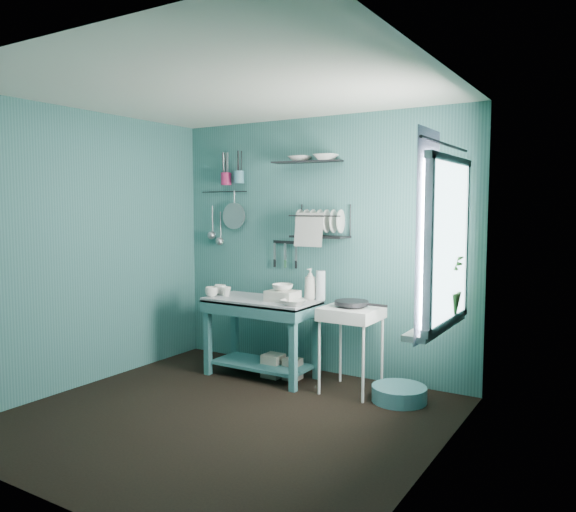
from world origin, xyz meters
The scene contains 36 objects.
floor centered at (0.00, 0.00, 0.00)m, with size 3.20×3.20×0.00m, color black.
ceiling centered at (0.00, 0.00, 2.50)m, with size 3.20×3.20×0.00m, color silver.
wall_back centered at (0.00, 1.50, 1.25)m, with size 3.20×3.20×0.00m, color #326765.
wall_front centered at (0.00, -1.50, 1.25)m, with size 3.20×3.20×0.00m, color #326765.
wall_left centered at (-1.60, 0.00, 1.25)m, with size 3.00×3.00×0.00m, color #326765.
wall_right centered at (1.60, 0.00, 1.25)m, with size 3.00×3.00×0.00m, color #326765.
work_counter centered at (-0.36, 1.03, 0.38)m, with size 1.07×0.54×0.76m, color #356D6F.
mug_left centered at (-0.84, 0.87, 0.81)m, with size 0.12×0.12×0.10m, color silver.
mug_mid centered at (-0.74, 0.97, 0.80)m, with size 0.10×0.10×0.09m, color silver.
mug_right centered at (-0.86, 1.03, 0.81)m, with size 0.12×0.12×0.10m, color silver.
wash_tub centered at (-0.11, 1.01, 0.81)m, with size 0.28×0.22×0.10m, color beige.
tub_bowl centered at (-0.11, 1.01, 0.89)m, with size 0.20×0.20×0.06m, color silver.
soap_bottle centered at (0.06, 1.23, 0.91)m, with size 0.12×0.12×0.30m, color beige.
water_bottle centered at (0.16, 1.25, 0.90)m, with size 0.09×0.09×0.28m, color silver.
counter_bowl centered at (0.09, 0.88, 0.78)m, with size 0.22×0.22×0.05m, color silver.
hotplate_stand centered at (0.57, 1.07, 0.38)m, with size 0.47×0.47×0.76m, color white.
frying_pan centered at (0.57, 1.07, 0.80)m, with size 0.30×0.30×0.04m, color black.
knife_strip centered at (-0.36, 1.47, 1.27)m, with size 0.32×0.02×0.03m, color black.
dish_rack centered at (0.09, 1.37, 1.50)m, with size 0.55×0.24×0.32m, color black.
upper_shelf centered at (-0.07, 1.40, 2.06)m, with size 0.70×0.18×0.01m, color black.
shelf_bowl_left centered at (-0.15, 1.40, 2.10)m, with size 0.21×0.21×0.05m, color silver.
shelf_bowl_right centered at (0.13, 1.40, 2.03)m, with size 0.22×0.22×0.05m, color silver.
utensil_cup_magenta centered at (-1.07, 1.42, 1.93)m, with size 0.11×0.11×0.13m, color #A81F50.
utensil_cup_teal centered at (-0.90, 1.42, 1.94)m, with size 0.11×0.11×0.13m, color teal.
colander centered at (-1.00, 1.45, 1.53)m, with size 0.28×0.28×0.03m, color #94969B.
ladle_outer centered at (-1.30, 1.46, 1.49)m, with size 0.01×0.01×0.30m, color #94969B.
ladle_inner centered at (-1.19, 1.46, 1.43)m, with size 0.01×0.01×0.30m, color #94969B.
hook_rail centered at (-1.14, 1.47, 1.79)m, with size 0.01×0.01×0.60m, color black.
window_glass centered at (1.59, 0.45, 1.40)m, with size 1.10×1.10×0.00m, color white.
windowsill centered at (1.50, 0.45, 0.81)m, with size 0.16×0.95×0.04m, color white.
curtain centered at (1.52, 0.15, 1.45)m, with size 1.35×1.35×0.00m, color silver.
curtain_rod centered at (1.54, 0.45, 2.05)m, with size 0.02×0.02×1.05m, color black.
potted_plant centered at (1.49, 0.63, 1.07)m, with size 0.27×0.27×0.48m, color #2F5C24.
storage_tin_large centered at (-0.26, 1.08, 0.11)m, with size 0.18×0.18×0.22m, color tan.
storage_tin_small centered at (-0.06, 1.11, 0.10)m, with size 0.15×0.15×0.20m, color tan.
floor_basin centered at (1.02, 1.06, 0.07)m, with size 0.46×0.46×0.13m, color teal.
Camera 1 is at (2.63, -3.35, 1.64)m, focal length 35.00 mm.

